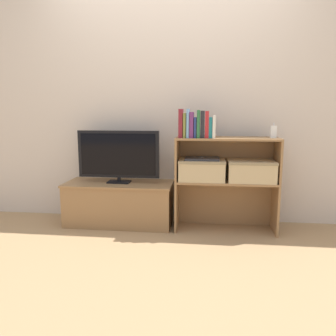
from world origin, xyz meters
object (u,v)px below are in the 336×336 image
(book_forest, at_px, (199,124))
(laptop, at_px, (202,159))
(book_olive, at_px, (185,125))
(baby_monitor, at_px, (274,132))
(book_teal, at_px, (211,128))
(book_navy, at_px, (195,128))
(tv_stand, at_px, (120,203))
(storage_basket_left, at_px, (202,169))
(book_plum, at_px, (192,125))
(book_skyblue, at_px, (188,123))
(book_crimson, at_px, (207,125))
(book_charcoal, at_px, (203,124))
(tv, at_px, (118,155))
(storage_basket_right, at_px, (251,170))
(book_maroon, at_px, (181,123))
(book_ivory, at_px, (214,127))

(book_forest, bearing_deg, laptop, 53.06)
(book_olive, bearing_deg, baby_monitor, 4.59)
(book_teal, bearing_deg, book_forest, 180.00)
(book_navy, height_order, book_teal, book_teal)
(book_teal, distance_m, laptop, 0.30)
(tv_stand, distance_m, storage_basket_left, 0.91)
(book_olive, bearing_deg, book_teal, -0.00)
(book_olive, xyz_separation_m, baby_monitor, (0.80, 0.06, -0.06))
(book_plum, xyz_separation_m, baby_monitor, (0.74, 0.06, -0.06))
(book_olive, bearing_deg, tv_stand, 170.03)
(book_teal, height_order, baby_monitor, book_teal)
(book_plum, xyz_separation_m, laptop, (0.10, 0.05, -0.32))
(book_teal, distance_m, baby_monitor, 0.57)
(book_skyblue, bearing_deg, book_teal, 0.00)
(book_olive, bearing_deg, book_crimson, -0.00)
(book_skyblue, bearing_deg, book_crimson, 0.00)
(baby_monitor, relative_size, laptop, 0.44)
(book_charcoal, relative_size, laptop, 0.77)
(tv, bearing_deg, book_plum, -9.01)
(book_charcoal, distance_m, storage_basket_right, 0.62)
(laptop, bearing_deg, book_plum, -153.87)
(tv_stand, relative_size, storage_basket_left, 2.48)
(book_maroon, distance_m, book_crimson, 0.24)
(book_forest, bearing_deg, storage_basket_left, 53.06)
(tv, relative_size, book_forest, 3.25)
(tv, relative_size, storage_basket_right, 1.88)
(book_maroon, height_order, book_plum, book_maroon)
(book_ivory, xyz_separation_m, baby_monitor, (0.54, 0.06, -0.04))
(baby_monitor, relative_size, storage_basket_left, 0.32)
(book_forest, distance_m, book_teal, 0.11)
(book_teal, bearing_deg, laptop, 145.33)
(book_olive, xyz_separation_m, book_skyblue, (0.03, -0.00, 0.02))
(book_plum, bearing_deg, tv_stand, 170.87)
(book_skyblue, relative_size, storage_basket_right, 0.60)
(book_skyblue, bearing_deg, book_forest, 0.00)
(storage_basket_right, height_order, laptop, laptop)
(book_crimson, height_order, baby_monitor, book_crimson)
(storage_basket_right, bearing_deg, book_forest, -174.25)
(book_maroon, xyz_separation_m, book_crimson, (0.24, 0.00, -0.01))
(baby_monitor, xyz_separation_m, storage_basket_left, (-0.64, -0.02, -0.35))
(book_maroon, xyz_separation_m, book_plum, (0.10, 0.00, -0.01))
(book_plum, distance_m, book_forest, 0.06)
(book_maroon, distance_m, book_charcoal, 0.20)
(storage_basket_right, bearing_deg, book_navy, -174.57)
(book_maroon, distance_m, book_navy, 0.14)
(book_crimson, distance_m, book_teal, 0.04)
(baby_monitor, bearing_deg, book_maroon, -175.61)
(book_skyblue, distance_m, storage_basket_left, 0.45)
(book_ivory, xyz_separation_m, laptop, (-0.10, 0.05, -0.30))
(storage_basket_right, relative_size, laptop, 1.36)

